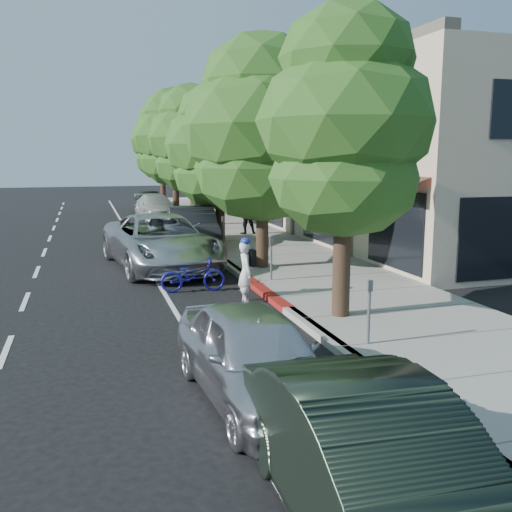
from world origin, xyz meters
name	(u,v)px	position (x,y,z in m)	size (l,w,h in m)	color
ground	(275,303)	(0.00, 0.00, 0.00)	(120.00, 120.00, 0.00)	black
sidewalk	(266,248)	(2.30, 8.00, 0.07)	(4.60, 56.00, 0.15)	gray
curb	(210,251)	(0.00, 8.00, 0.07)	(0.30, 56.00, 0.15)	#9E998E
curb_red_segment	(263,291)	(0.00, 1.00, 0.07)	(0.32, 4.00, 0.15)	maroon
storefront_building	(332,160)	(9.60, 18.00, 3.50)	(10.00, 36.00, 7.00)	beige
street_tree_0	(345,126)	(0.90, -2.00, 4.38)	(3.93, 3.93, 6.98)	black
street_tree_1	(262,130)	(0.90, 4.00, 4.54)	(5.15, 5.15, 7.55)	black
street_tree_2	(219,147)	(0.90, 10.00, 4.10)	(4.61, 4.61, 6.80)	black
street_tree_3	(193,140)	(0.90, 16.00, 4.54)	(4.68, 4.68, 7.41)	black
street_tree_4	(175,138)	(0.90, 22.00, 4.79)	(5.10, 5.10, 7.86)	black
street_tree_5	(162,141)	(0.90, 28.00, 4.75)	(4.51, 4.51, 7.63)	black
cyclist	(246,272)	(-0.70, 0.31, 0.79)	(0.58, 0.38, 1.58)	white
bicycle	(193,275)	(-1.80, 1.82, 0.47)	(0.62, 1.78, 0.94)	#181590
silver_suv	(161,242)	(-2.20, 5.50, 0.90)	(2.99, 6.48, 1.80)	silver
dark_sedan	(192,229)	(-0.50, 9.00, 0.86)	(1.81, 5.19, 1.71)	black
white_pickup	(156,207)	(-0.50, 20.79, 0.72)	(2.01, 4.94, 1.43)	#BABABA
dark_suv_far	(150,202)	(-0.50, 24.29, 0.77)	(1.83, 4.54, 1.55)	black
near_car_a	(254,355)	(-2.20, -5.50, 0.72)	(1.71, 4.25, 1.45)	silver
near_car_b	(377,469)	(-1.99, -9.00, 0.75)	(1.60, 4.58, 1.51)	black
pedestrian	(246,213)	(2.56, 11.87, 1.12)	(0.94, 0.73, 1.94)	black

